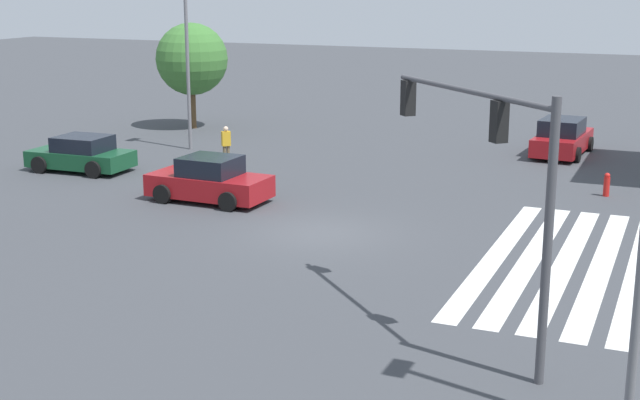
% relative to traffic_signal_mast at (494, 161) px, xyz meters
% --- Properties ---
extents(ground_plane, '(146.93, 146.93, 0.00)m').
position_rel_traffic_signal_mast_xyz_m(ground_plane, '(6.62, 6.62, -4.03)').
color(ground_plane, '#3D3F44').
extents(crosswalk_markings, '(11.54, 4.40, 0.01)m').
position_rel_traffic_signal_mast_xyz_m(crosswalk_markings, '(6.62, -0.76, -4.03)').
color(crosswalk_markings, silver).
rests_on(crosswalk_markings, ground_plane).
extents(traffic_signal_mast, '(4.37, 4.37, 5.57)m').
position_rel_traffic_signal_mast_xyz_m(traffic_signal_mast, '(0.00, 0.00, 0.00)').
color(traffic_signal_mast, '#47474C').
rests_on(traffic_signal_mast, ground_plane).
extents(car_0, '(2.32, 4.21, 1.45)m').
position_rel_traffic_signal_mast_xyz_m(car_0, '(11.27, 19.12, -3.35)').
color(car_0, '#144728').
rests_on(car_0, ground_plane).
extents(car_1, '(2.26, 4.30, 1.60)m').
position_rel_traffic_signal_mast_xyz_m(car_1, '(8.86, 11.78, -3.31)').
color(car_1, maroon).
rests_on(car_1, ground_plane).
extents(car_2, '(4.71, 2.36, 1.65)m').
position_rel_traffic_signal_mast_xyz_m(car_2, '(22.33, 1.63, -3.27)').
color(car_2, maroon).
rests_on(car_2, ground_plane).
extents(pedestrian, '(0.41, 0.41, 1.61)m').
position_rel_traffic_signal_mast_xyz_m(pedestrian, '(14.80, 14.38, -3.14)').
color(pedestrian, brown).
rests_on(pedestrian, ground_plane).
extents(street_light_pole_a, '(0.80, 0.36, 7.29)m').
position_rel_traffic_signal_mast_xyz_m(street_light_pole_a, '(17.13, 17.53, 0.39)').
color(street_light_pole_a, slate).
rests_on(street_light_pole_a, ground_plane).
extents(tree_corner_b, '(3.70, 3.70, 5.45)m').
position_rel_traffic_signal_mast_xyz_m(tree_corner_b, '(22.34, 20.45, -0.44)').
color(tree_corner_b, brown).
rests_on(tree_corner_b, ground_plane).
extents(fire_hydrant, '(0.22, 0.22, 0.86)m').
position_rel_traffic_signal_mast_xyz_m(fire_hydrant, '(15.06, -0.99, -3.60)').
color(fire_hydrant, red).
rests_on(fire_hydrant, ground_plane).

